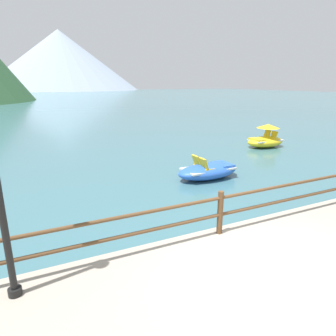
{
  "coord_description": "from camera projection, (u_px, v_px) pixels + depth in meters",
  "views": [
    {
      "loc": [
        -3.46,
        -3.18,
        3.51
      ],
      "look_at": [
        0.43,
        5.0,
        0.9
      ],
      "focal_mm": 31.92,
      "sensor_mm": 36.0,
      "label": 1
    }
  ],
  "objects": [
    {
      "name": "pedal_boat_0",
      "position": [
        208.0,
        171.0,
        11.24
      ],
      "size": [
        2.54,
        1.31,
        0.89
      ],
      "color": "blue",
      "rests_on": "ground"
    },
    {
      "name": "pedal_boat_1",
      "position": [
        266.0,
        139.0,
        16.67
      ],
      "size": [
        2.23,
        1.31,
        1.28
      ],
      "color": "yellow",
      "rests_on": "ground"
    },
    {
      "name": "dock_railing",
      "position": [
        220.0,
        208.0,
        6.23
      ],
      "size": [
        23.92,
        0.12,
        0.95
      ],
      "color": "brown",
      "rests_on": "promenade_dock"
    },
    {
      "name": "distant_peak",
      "position": [
        60.0,
        60.0,
        137.25
      ],
      "size": [
        70.29,
        70.29,
        26.38
      ],
      "primitive_type": "cone",
      "color": "#93A3B7",
      "rests_on": "ground"
    },
    {
      "name": "ground_plane",
      "position": [
        53.0,
        109.0,
        39.86
      ],
      "size": [
        200.0,
        200.0,
        0.0
      ],
      "primitive_type": "plane",
      "color": "#3D6B75"
    }
  ]
}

